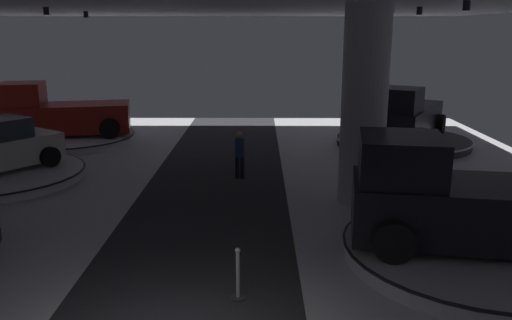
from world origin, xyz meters
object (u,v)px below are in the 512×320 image
(pickup_truck_deep_left, at_px, (58,114))
(pickup_truck_deep_right, at_px, (402,117))
(pickup_truck_mid_right, at_px, (466,202))
(display_platform_deep_right, at_px, (403,141))
(column_right, at_px, (364,106))
(display_platform_deep_left, at_px, (68,138))
(visitor_walking_near, at_px, (240,152))
(display_platform_mid_right, at_px, (477,252))

(pickup_truck_deep_left, xyz_separation_m, pickup_truck_deep_right, (14.63, -0.64, -0.02))
(pickup_truck_mid_right, height_order, display_platform_deep_right, pickup_truck_mid_right)
(pickup_truck_mid_right, xyz_separation_m, pickup_truck_deep_left, (-12.99, 11.70, -0.02))
(column_right, bearing_deg, pickup_truck_mid_right, -70.02)
(pickup_truck_mid_right, distance_m, pickup_truck_deep_left, 17.49)
(display_platform_deep_left, distance_m, visitor_walking_near, 9.52)
(column_right, height_order, pickup_truck_deep_left, column_right)
(display_platform_deep_left, bearing_deg, display_platform_mid_right, -42.28)
(visitor_walking_near, bearing_deg, display_platform_deep_left, 144.27)
(pickup_truck_deep_right, distance_m, visitor_walking_near, 8.20)
(column_right, bearing_deg, pickup_truck_deep_right, 66.73)
(column_right, distance_m, visitor_walking_near, 4.61)
(display_platform_deep_left, bearing_deg, visitor_walking_near, -35.73)
(display_platform_mid_right, height_order, pickup_truck_mid_right, pickup_truck_mid_right)
(pickup_truck_deep_left, height_order, pickup_truck_deep_right, pickup_truck_deep_left)
(pickup_truck_deep_left, height_order, display_platform_deep_right, pickup_truck_deep_left)
(pickup_truck_deep_left, distance_m, display_platform_deep_right, 14.83)
(pickup_truck_deep_left, bearing_deg, column_right, -33.89)
(column_right, height_order, visitor_walking_near, column_right)
(display_platform_mid_right, xyz_separation_m, pickup_truck_deep_right, (1.32, 11.11, 1.06))
(display_platform_deep_right, xyz_separation_m, pickup_truck_deep_right, (-0.16, -0.28, 1.08))
(pickup_truck_deep_right, bearing_deg, display_platform_deep_left, 177.16)
(pickup_truck_deep_right, bearing_deg, pickup_truck_mid_right, -98.40)
(display_platform_mid_right, distance_m, visitor_walking_near, 8.24)
(pickup_truck_deep_left, bearing_deg, pickup_truck_deep_right, -2.51)
(display_platform_deep_right, bearing_deg, pickup_truck_deep_right, -119.38)
(display_platform_mid_right, height_order, display_platform_deep_left, display_platform_mid_right)
(pickup_truck_mid_right, xyz_separation_m, display_platform_deep_right, (1.79, 11.34, -1.12))
(visitor_walking_near, bearing_deg, pickup_truck_deep_left, 145.68)
(display_platform_deep_left, height_order, pickup_truck_deep_right, pickup_truck_deep_right)
(visitor_walking_near, bearing_deg, pickup_truck_deep_right, 36.18)
(column_right, xyz_separation_m, pickup_truck_deep_left, (-11.56, 7.77, -1.46))
(column_right, xyz_separation_m, pickup_truck_deep_right, (3.06, 7.12, -1.49))
(display_platform_deep_right, distance_m, visitor_walking_near, 8.51)
(column_right, xyz_separation_m, display_platform_mid_right, (1.75, -3.99, -2.54))
(display_platform_mid_right, distance_m, pickup_truck_deep_left, 17.79)
(pickup_truck_mid_right, bearing_deg, visitor_walking_near, 128.63)
(display_platform_mid_right, distance_m, pickup_truck_deep_right, 11.24)
(display_platform_mid_right, height_order, visitor_walking_near, visitor_walking_near)
(display_platform_deep_right, bearing_deg, column_right, -113.52)
(display_platform_deep_left, height_order, pickup_truck_deep_left, pickup_truck_deep_left)
(display_platform_mid_right, distance_m, display_platform_deep_left, 17.57)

